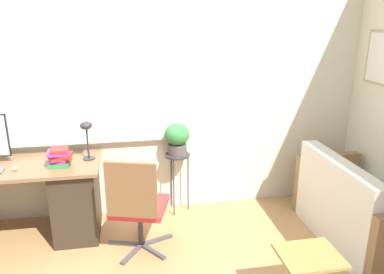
% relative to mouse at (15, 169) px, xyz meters
% --- Properties ---
extents(ground_plane, '(14.00, 14.00, 0.00)m').
position_rel_mouse_xyz_m(ground_plane, '(0.49, -0.22, -0.76)').
color(ground_plane, tan).
extents(wall_back_with_window, '(9.00, 0.12, 2.70)m').
position_rel_mouse_xyz_m(wall_back_with_window, '(0.50, 0.53, 0.59)').
color(wall_back_with_window, beige).
rests_on(wall_back_with_window, ground_plane).
extents(desk, '(1.82, 0.67, 0.74)m').
position_rel_mouse_xyz_m(desk, '(-0.19, 0.12, -0.37)').
color(desk, brown).
rests_on(desk, ground_plane).
extents(mouse, '(0.04, 0.07, 0.03)m').
position_rel_mouse_xyz_m(mouse, '(0.00, 0.00, 0.00)').
color(mouse, silver).
rests_on(mouse, desk).
extents(desk_lamp, '(0.12, 0.12, 0.37)m').
position_rel_mouse_xyz_m(desk_lamp, '(0.62, 0.17, 0.26)').
color(desk_lamp, '#2D2D33').
rests_on(desk_lamp, desk).
extents(book_stack, '(0.22, 0.19, 0.17)m').
position_rel_mouse_xyz_m(book_stack, '(0.38, 0.04, 0.07)').
color(book_stack, green).
rests_on(book_stack, desk).
extents(office_chair_swivel, '(0.61, 0.62, 0.93)m').
position_rel_mouse_xyz_m(office_chair_swivel, '(1.05, -0.31, -0.29)').
color(office_chair_swivel, '#47474C').
rests_on(office_chair_swivel, ground_plane).
extents(couch_loveseat, '(0.70, 1.37, 0.83)m').
position_rel_mouse_xyz_m(couch_loveseat, '(3.06, -0.50, -0.47)').
color(couch_loveseat, silver).
rests_on(couch_loveseat, ground_plane).
extents(plant_stand, '(0.27, 0.27, 0.66)m').
position_rel_mouse_xyz_m(plant_stand, '(1.50, 0.38, -0.18)').
color(plant_stand, '#333338').
rests_on(plant_stand, ground_plane).
extents(potted_plant, '(0.26, 0.26, 0.34)m').
position_rel_mouse_xyz_m(potted_plant, '(1.50, 0.38, 0.08)').
color(potted_plant, '#514C47').
rests_on(potted_plant, plant_stand).
extents(folding_stool, '(0.43, 0.37, 0.45)m').
position_rel_mouse_xyz_m(folding_stool, '(2.22, -1.21, -0.36)').
color(folding_stool, olive).
rests_on(folding_stool, ground_plane).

